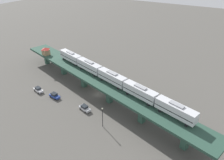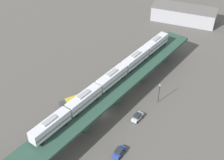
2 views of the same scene
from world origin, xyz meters
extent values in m
plane|color=#4C4944|center=(0.00, 0.00, 0.00)|extent=(400.00, 400.00, 0.00)
cube|color=#244135|center=(0.00, 0.00, 6.49)|extent=(33.50, 90.74, 0.80)
cube|color=#2D5142|center=(-6.50, -22.58, 3.04)|extent=(2.23, 2.23, 6.09)
cube|color=#2D5142|center=(-2.35, -8.17, 3.04)|extent=(2.23, 2.23, 6.09)
cube|color=#2D5142|center=(1.80, 6.25, 3.04)|extent=(2.23, 2.23, 6.09)
cube|color=#2D5142|center=(5.94, 20.66, 3.04)|extent=(2.23, 2.23, 6.09)
cube|color=#2D5142|center=(10.09, 35.08, 3.04)|extent=(2.23, 2.23, 6.09)
cube|color=silver|center=(-6.55, -17.71, 9.43)|extent=(6.01, 12.31, 3.10)
cube|color=black|center=(-6.55, -17.71, 9.13)|extent=(5.98, 12.09, 0.24)
cube|color=gray|center=(-6.55, -17.71, 11.16)|extent=(2.51, 4.42, 0.36)
cylinder|color=black|center=(-8.85, -21.41, 7.31)|extent=(0.44, 0.87, 0.84)
cylinder|color=black|center=(-6.57, -22.07, 7.31)|extent=(0.44, 0.87, 0.84)
cylinder|color=black|center=(-6.53, -13.34, 7.31)|extent=(0.44, 0.87, 0.84)
cylinder|color=black|center=(-4.24, -14.00, 7.31)|extent=(0.44, 0.87, 0.84)
cube|color=silver|center=(-3.07, -5.60, 9.43)|extent=(6.01, 12.31, 3.10)
cube|color=black|center=(-3.07, -5.60, 9.13)|extent=(5.98, 12.09, 0.24)
cube|color=gray|center=(-3.07, -5.60, 11.16)|extent=(2.51, 4.42, 0.36)
cylinder|color=black|center=(-5.37, -9.31, 7.31)|extent=(0.44, 0.87, 0.84)
cylinder|color=black|center=(-3.08, -9.96, 7.31)|extent=(0.44, 0.87, 0.84)
cylinder|color=black|center=(-3.05, -1.23, 7.31)|extent=(0.44, 0.87, 0.84)
cylinder|color=black|center=(-0.76, -1.89, 7.31)|extent=(0.44, 0.87, 0.84)
cube|color=silver|center=(0.42, 6.51, 9.43)|extent=(6.01, 12.31, 3.10)
cube|color=black|center=(0.42, 6.51, 9.13)|extent=(5.98, 12.09, 0.24)
cube|color=gray|center=(0.42, 6.51, 11.16)|extent=(2.51, 4.42, 0.36)
cylinder|color=black|center=(-1.89, 2.80, 7.31)|extent=(0.44, 0.87, 0.84)
cylinder|color=black|center=(0.40, 2.15, 7.31)|extent=(0.44, 0.87, 0.84)
cylinder|color=black|center=(0.43, 10.88, 7.31)|extent=(0.44, 0.87, 0.84)
cylinder|color=black|center=(2.72, 10.22, 7.31)|extent=(0.44, 0.87, 0.84)
cube|color=silver|center=(3.90, 18.62, 9.43)|extent=(6.01, 12.31, 3.10)
cube|color=black|center=(3.90, 18.62, 9.13)|extent=(5.98, 12.09, 0.24)
cube|color=gray|center=(3.90, 18.62, 11.16)|extent=(2.51, 4.42, 0.36)
cylinder|color=black|center=(1.59, 14.91, 7.31)|extent=(0.44, 0.87, 0.84)
cylinder|color=black|center=(3.88, 14.26, 7.31)|extent=(0.44, 0.87, 0.84)
cylinder|color=black|center=(3.92, 22.99, 7.31)|extent=(0.44, 0.87, 0.84)
cylinder|color=black|center=(6.20, 22.33, 7.31)|extent=(0.44, 0.87, 0.84)
cube|color=silver|center=(7.38, 30.73, 9.43)|extent=(6.01, 12.31, 3.10)
cube|color=black|center=(7.38, 30.73, 9.13)|extent=(5.98, 12.09, 0.24)
cube|color=gray|center=(7.38, 30.73, 11.16)|extent=(2.51, 4.42, 0.36)
cylinder|color=black|center=(5.08, 27.02, 7.31)|extent=(0.44, 0.87, 0.84)
cylinder|color=black|center=(7.36, 26.36, 7.31)|extent=(0.44, 0.87, 0.84)
cylinder|color=black|center=(7.40, 35.09, 7.31)|extent=(0.44, 0.87, 0.84)
cylinder|color=black|center=(9.69, 34.44, 7.31)|extent=(0.44, 0.87, 0.84)
cube|color=#233D93|center=(9.91, -12.54, 0.73)|extent=(2.37, 4.60, 0.80)
cube|color=#1E2328|center=(9.89, -12.69, 1.51)|extent=(1.92, 2.40, 0.76)
cylinder|color=black|center=(8.87, -13.84, 0.33)|extent=(0.33, 0.69, 0.66)
cylinder|color=black|center=(10.56, -14.07, 0.33)|extent=(0.33, 0.69, 0.66)
cylinder|color=black|center=(9.25, -11.01, 0.33)|extent=(0.33, 0.69, 0.66)
cylinder|color=black|center=(10.95, -11.24, 0.33)|extent=(0.33, 0.69, 0.66)
cube|color=#B7BABF|center=(10.39, 1.71, 0.73)|extent=(2.79, 4.70, 0.80)
cube|color=#1E2328|center=(10.35, 1.56, 1.51)|extent=(2.11, 2.53, 0.76)
cylinder|color=black|center=(9.22, 0.52, 0.33)|extent=(0.39, 0.70, 0.66)
cylinder|color=black|center=(10.88, 0.12, 0.33)|extent=(0.39, 0.70, 0.66)
cylinder|color=black|center=(9.89, 3.30, 0.33)|extent=(0.39, 0.70, 0.66)
cylinder|color=black|center=(11.55, 2.90, 0.33)|extent=(0.39, 0.70, 0.66)
cube|color=#333338|center=(-11.83, -2.66, 1.65)|extent=(2.97, 2.94, 2.30)
cube|color=gold|center=(-9.54, 0.12, 1.85)|extent=(5.08, 5.48, 2.70)
cylinder|color=black|center=(-12.59, -2.03, 0.50)|extent=(0.91, 0.99, 1.00)
cylinder|color=black|center=(-11.06, -3.29, 0.50)|extent=(0.91, 0.99, 1.00)
cylinder|color=black|center=(-9.35, 1.99, 0.50)|extent=(0.91, 0.99, 1.00)
cylinder|color=black|center=(-7.75, 0.67, 0.50)|extent=(0.91, 0.99, 1.00)
cylinder|color=black|center=(14.14, 11.35, 3.25)|extent=(0.20, 0.20, 6.50)
sphere|color=beige|center=(14.14, 11.35, 6.72)|extent=(0.44, 0.44, 0.44)
cube|color=#99999E|center=(10.29, 70.17, 3.20)|extent=(28.01, 10.03, 6.40)
cube|color=#595654|center=(10.29, 70.17, 6.60)|extent=(28.57, 10.23, 0.40)
camera|label=1|loc=(57.05, 40.15, 45.25)|focal=35.00mm
camera|label=2|loc=(27.69, -62.88, 65.33)|focal=50.00mm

